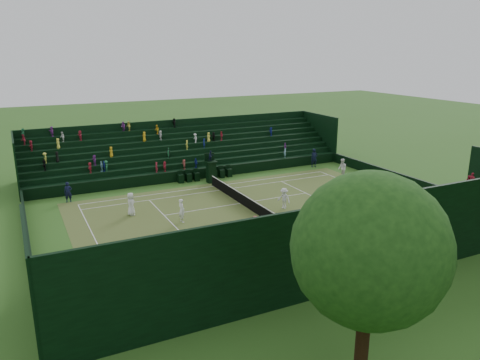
{
  "coord_description": "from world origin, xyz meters",
  "views": [
    {
      "loc": [
        32.37,
        -15.94,
        12.18
      ],
      "look_at": [
        0.0,
        0.0,
        2.0
      ],
      "focal_mm": 35.0,
      "sensor_mm": 36.0,
      "label": 1
    }
  ],
  "objects_px": {
    "player_far_west": "(342,168)",
    "player_far_east": "(284,198)",
    "player_near_east": "(182,211)",
    "umpire_chair": "(211,169)",
    "player_near_west": "(131,204)",
    "tennis_net": "(240,197)"
  },
  "relations": [
    {
      "from": "umpire_chair",
      "to": "player_far_east",
      "type": "distance_m",
      "value": 9.69
    },
    {
      "from": "umpire_chair",
      "to": "tennis_net",
      "type": "bearing_deg",
      "value": -2.84
    },
    {
      "from": "player_near_east",
      "to": "tennis_net",
      "type": "bearing_deg",
      "value": -78.8
    },
    {
      "from": "player_far_east",
      "to": "player_far_west",
      "type": "bearing_deg",
      "value": 90.91
    },
    {
      "from": "player_far_east",
      "to": "player_near_east",
      "type": "bearing_deg",
      "value": -122.47
    },
    {
      "from": "umpire_chair",
      "to": "player_far_east",
      "type": "xyz_separation_m",
      "value": [
        9.41,
        2.25,
        -0.47
      ]
    },
    {
      "from": "umpire_chair",
      "to": "player_far_west",
      "type": "xyz_separation_m",
      "value": [
        4.05,
        12.14,
        -0.37
      ]
    },
    {
      "from": "umpire_chair",
      "to": "player_near_east",
      "type": "bearing_deg",
      "value": -34.44
    },
    {
      "from": "player_near_east",
      "to": "player_far_east",
      "type": "height_order",
      "value": "player_near_east"
    },
    {
      "from": "tennis_net",
      "to": "player_far_west",
      "type": "distance_m",
      "value": 12.79
    },
    {
      "from": "player_near_west",
      "to": "tennis_net",
      "type": "bearing_deg",
      "value": -98.9
    },
    {
      "from": "player_near_east",
      "to": "player_far_west",
      "type": "xyz_separation_m",
      "value": [
        -4.66,
        18.11,
        0.05
      ]
    },
    {
      "from": "player_far_west",
      "to": "player_far_east",
      "type": "height_order",
      "value": "player_far_west"
    },
    {
      "from": "player_near_east",
      "to": "player_near_west",
      "type": "bearing_deg",
      "value": 36.7
    },
    {
      "from": "umpire_chair",
      "to": "player_near_west",
      "type": "height_order",
      "value": "umpire_chair"
    },
    {
      "from": "player_near_east",
      "to": "player_far_west",
      "type": "height_order",
      "value": "player_far_west"
    },
    {
      "from": "umpire_chair",
      "to": "player_near_west",
      "type": "bearing_deg",
      "value": -57.67
    },
    {
      "from": "player_near_west",
      "to": "player_far_east",
      "type": "xyz_separation_m",
      "value": [
        3.77,
        11.17,
        -0.05
      ]
    },
    {
      "from": "player_near_west",
      "to": "umpire_chair",
      "type": "bearing_deg",
      "value": -58.65
    },
    {
      "from": "umpire_chair",
      "to": "player_near_east",
      "type": "xyz_separation_m",
      "value": [
        8.71,
        -5.97,
        -0.43
      ]
    },
    {
      "from": "umpire_chair",
      "to": "player_near_west",
      "type": "distance_m",
      "value": 10.56
    },
    {
      "from": "player_far_east",
      "to": "tennis_net",
      "type": "bearing_deg",
      "value": -162.4
    }
  ]
}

